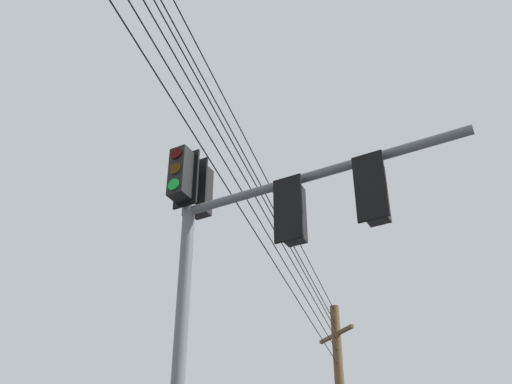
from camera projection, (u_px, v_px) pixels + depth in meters
name	position (u px, v px, depth m)	size (l,w,h in m)	color
signal_mast_assembly	(237.00, 259.00, 9.29)	(4.19, 2.97, 7.50)	slate
overhead_wire_span	(167.00, 35.00, 10.49)	(21.51, 21.73, 2.16)	black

